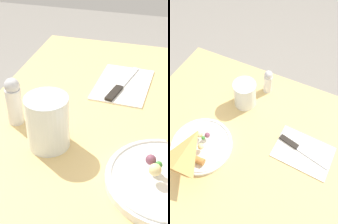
{
  "view_description": "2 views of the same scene",
  "coord_description": "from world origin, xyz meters",
  "views": [
    {
      "loc": [
        -0.6,
        -0.06,
        1.2
      ],
      "look_at": [
        -0.01,
        0.11,
        0.78
      ],
      "focal_mm": 55.0,
      "sensor_mm": 36.0,
      "label": 1
    },
    {
      "loc": [
        0.17,
        -0.3,
        1.46
      ],
      "look_at": [
        -0.03,
        0.1,
        0.8
      ],
      "focal_mm": 35.0,
      "sensor_mm": 36.0,
      "label": 2
    }
  ],
  "objects": [
    {
      "name": "dining_table",
      "position": [
        0.0,
        0.0,
        0.62
      ],
      "size": [
        0.92,
        0.72,
        0.75
      ],
      "color": "#DBB770",
      "rests_on": "ground_plane"
    },
    {
      "name": "plate_pizza",
      "position": [
        -0.14,
        -0.08,
        0.76
      ],
      "size": [
        0.22,
        0.22,
        0.05
      ],
      "color": "white",
      "rests_on": "dining_table"
    },
    {
      "name": "milk_glass",
      "position": [
        -0.1,
        0.16,
        0.8
      ],
      "size": [
        0.09,
        0.09,
        0.11
      ],
      "color": "white",
      "rests_on": "dining_table"
    },
    {
      "name": "napkin_folded",
      "position": [
        0.19,
        0.06,
        0.75
      ],
      "size": [
        0.2,
        0.14,
        0.0
      ],
      "rotation": [
        0.0,
        0.0,
        -0.04
      ],
      "color": "white",
      "rests_on": "dining_table"
    },
    {
      "name": "butter_knife",
      "position": [
        0.18,
        0.06,
        0.76
      ],
      "size": [
        0.2,
        0.06,
        0.01
      ],
      "rotation": [
        0.0,
        0.0,
        -0.21
      ],
      "color": "black",
      "rests_on": "napkin_folded"
    },
    {
      "name": "salt_shaker",
      "position": [
        -0.04,
        0.26,
        0.8
      ],
      "size": [
        0.04,
        0.04,
        0.11
      ],
      "color": "silver",
      "rests_on": "dining_table"
    }
  ]
}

